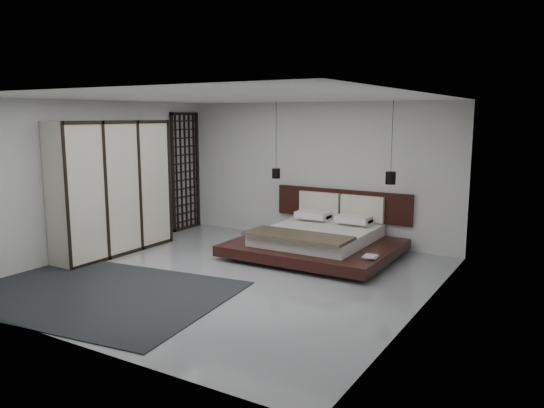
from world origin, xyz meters
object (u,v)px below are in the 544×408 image
Objects in this scene: wardrobe at (112,188)px; rug at (95,293)px; pendant_left at (276,173)px; lattice_screen at (186,171)px; pendant_right at (391,178)px; bed at (318,239)px.

wardrobe is 0.66× the size of rug.
lattice_screen is at bearing 177.85° from pendant_left.
pendant_right reaches higher than rug.
lattice_screen is 4.74m from pendant_right.
pendant_left is at bearing 158.73° from bed.
pendant_right is (4.73, -0.09, 0.15)m from lattice_screen.
rug is at bearing -67.14° from lattice_screen.
bed is at bearing 63.27° from rug.
rug is (-2.98, -4.06, -1.44)m from pendant_right.
pendant_left is 4.34m from rug.
bed is 1.71m from pendant_right.
pendant_left is at bearing 46.65° from wardrobe.
pendant_left is 1.02× the size of pendant_right.
wardrobe is at bearing 129.96° from rug.
lattice_screen is 2.40m from pendant_left.
lattice_screen is at bearing 178.91° from pendant_right.
wardrobe reaches higher than rug.
bed is at bearing -8.69° from lattice_screen.
pendant_right is 5.24m from rug.
pendant_right reaches higher than bed.
pendant_left is (-1.17, 0.46, 1.11)m from bed.
bed is 1.90× the size of pendant_left.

